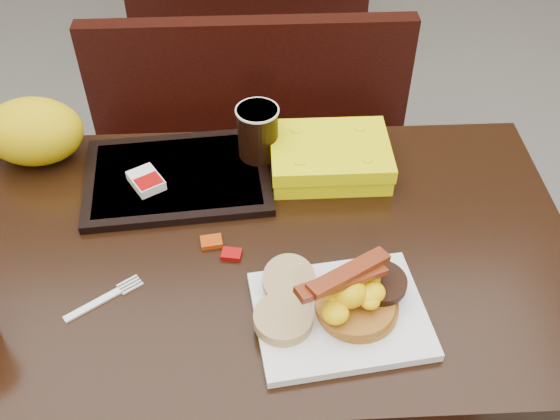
{
  "coord_description": "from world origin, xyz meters",
  "views": [
    {
      "loc": [
        0.02,
        -0.8,
        1.63
      ],
      "look_at": [
        0.06,
        0.04,
        0.8
      ],
      "focal_mm": 41.23,
      "sensor_mm": 36.0,
      "label": 1
    }
  ],
  "objects_px": {
    "bench_near_n": "(252,162)",
    "tray": "(177,177)",
    "table_near": "(257,358)",
    "knife": "(386,308)",
    "clamshell": "(330,157)",
    "fork": "(93,305)",
    "hashbrown_sleeve_left": "(146,181)",
    "paper_bag": "(34,131)",
    "platter": "(340,315)",
    "pancake_stack": "(358,304)",
    "coffee_cup_far": "(258,132)"
  },
  "relations": [
    {
      "from": "bench_near_n",
      "to": "tray",
      "type": "relative_size",
      "value": 2.69
    },
    {
      "from": "table_near",
      "to": "knife",
      "type": "bearing_deg",
      "value": -34.26
    },
    {
      "from": "tray",
      "to": "table_near",
      "type": "bearing_deg",
      "value": -57.14
    },
    {
      "from": "bench_near_n",
      "to": "clamshell",
      "type": "relative_size",
      "value": 4.13
    },
    {
      "from": "tray",
      "to": "knife",
      "type": "bearing_deg",
      "value": -47.57
    },
    {
      "from": "fork",
      "to": "hashbrown_sleeve_left",
      "type": "xyz_separation_m",
      "value": [
        0.07,
        0.28,
        0.03
      ]
    },
    {
      "from": "knife",
      "to": "table_near",
      "type": "bearing_deg",
      "value": -157.53
    },
    {
      "from": "tray",
      "to": "paper_bag",
      "type": "height_order",
      "value": "paper_bag"
    },
    {
      "from": "bench_near_n",
      "to": "fork",
      "type": "bearing_deg",
      "value": -108.23
    },
    {
      "from": "table_near",
      "to": "knife",
      "type": "distance_m",
      "value": 0.47
    },
    {
      "from": "platter",
      "to": "hashbrown_sleeve_left",
      "type": "height_order",
      "value": "hashbrown_sleeve_left"
    },
    {
      "from": "table_near",
      "to": "pancake_stack",
      "type": "distance_m",
      "value": 0.47
    },
    {
      "from": "bench_near_n",
      "to": "hashbrown_sleeve_left",
      "type": "xyz_separation_m",
      "value": [
        -0.21,
        -0.54,
        0.42
      ]
    },
    {
      "from": "table_near",
      "to": "hashbrown_sleeve_left",
      "type": "xyz_separation_m",
      "value": [
        -0.21,
        0.16,
        0.4
      ]
    },
    {
      "from": "table_near",
      "to": "coffee_cup_far",
      "type": "distance_m",
      "value": 0.51
    },
    {
      "from": "fork",
      "to": "paper_bag",
      "type": "relative_size",
      "value": 0.71
    },
    {
      "from": "paper_bag",
      "to": "clamshell",
      "type": "bearing_deg",
      "value": -6.21
    },
    {
      "from": "fork",
      "to": "paper_bag",
      "type": "bearing_deg",
      "value": 77.68
    },
    {
      "from": "table_near",
      "to": "coffee_cup_far",
      "type": "bearing_deg",
      "value": 85.5
    },
    {
      "from": "pancake_stack",
      "to": "paper_bag",
      "type": "relative_size",
      "value": 0.68
    },
    {
      "from": "table_near",
      "to": "pancake_stack",
      "type": "xyz_separation_m",
      "value": [
        0.17,
        -0.16,
        0.41
      ]
    },
    {
      "from": "platter",
      "to": "coffee_cup_far",
      "type": "distance_m",
      "value": 0.44
    },
    {
      "from": "tray",
      "to": "hashbrown_sleeve_left",
      "type": "xyz_separation_m",
      "value": [
        -0.06,
        -0.03,
        0.02
      ]
    },
    {
      "from": "bench_near_n",
      "to": "hashbrown_sleeve_left",
      "type": "relative_size",
      "value": 13.67
    },
    {
      "from": "platter",
      "to": "paper_bag",
      "type": "bearing_deg",
      "value": 135.5
    },
    {
      "from": "pancake_stack",
      "to": "coffee_cup_far",
      "type": "height_order",
      "value": "coffee_cup_far"
    },
    {
      "from": "platter",
      "to": "tray",
      "type": "xyz_separation_m",
      "value": [
        -0.29,
        0.36,
        0.0
      ]
    },
    {
      "from": "table_near",
      "to": "tray",
      "type": "xyz_separation_m",
      "value": [
        -0.15,
        0.19,
        0.38
      ]
    },
    {
      "from": "pancake_stack",
      "to": "coffee_cup_far",
      "type": "bearing_deg",
      "value": 110.48
    },
    {
      "from": "tray",
      "to": "hashbrown_sleeve_left",
      "type": "relative_size",
      "value": 5.08
    },
    {
      "from": "bench_near_n",
      "to": "hashbrown_sleeve_left",
      "type": "distance_m",
      "value": 0.71
    },
    {
      "from": "pancake_stack",
      "to": "hashbrown_sleeve_left",
      "type": "xyz_separation_m",
      "value": [
        -0.38,
        0.33,
        -0.0
      ]
    },
    {
      "from": "pancake_stack",
      "to": "tray",
      "type": "relative_size",
      "value": 0.37
    },
    {
      "from": "table_near",
      "to": "clamshell",
      "type": "distance_m",
      "value": 0.49
    },
    {
      "from": "bench_near_n",
      "to": "platter",
      "type": "xyz_separation_m",
      "value": [
        0.15,
        -0.87,
        0.4
      ]
    },
    {
      "from": "knife",
      "to": "clamshell",
      "type": "xyz_separation_m",
      "value": [
        -0.06,
        0.36,
        0.03
      ]
    },
    {
      "from": "table_near",
      "to": "tray",
      "type": "height_order",
      "value": "tray"
    },
    {
      "from": "fork",
      "to": "knife",
      "type": "distance_m",
      "value": 0.5
    },
    {
      "from": "clamshell",
      "to": "paper_bag",
      "type": "bearing_deg",
      "value": 173.72
    },
    {
      "from": "pancake_stack",
      "to": "clamshell",
      "type": "height_order",
      "value": "clamshell"
    },
    {
      "from": "knife",
      "to": "tray",
      "type": "bearing_deg",
      "value": -165.99
    },
    {
      "from": "bench_near_n",
      "to": "coffee_cup_far",
      "type": "bearing_deg",
      "value": -87.56
    },
    {
      "from": "coffee_cup_far",
      "to": "clamshell",
      "type": "relative_size",
      "value": 0.47
    },
    {
      "from": "clamshell",
      "to": "paper_bag",
      "type": "relative_size",
      "value": 1.2
    },
    {
      "from": "bench_near_n",
      "to": "pancake_stack",
      "type": "relative_size",
      "value": 7.34
    },
    {
      "from": "coffee_cup_far",
      "to": "tray",
      "type": "bearing_deg",
      "value": -161.81
    },
    {
      "from": "pancake_stack",
      "to": "tray",
      "type": "xyz_separation_m",
      "value": [
        -0.32,
        0.36,
        -0.02
      ]
    },
    {
      "from": "tray",
      "to": "paper_bag",
      "type": "relative_size",
      "value": 1.85
    },
    {
      "from": "clamshell",
      "to": "hashbrown_sleeve_left",
      "type": "bearing_deg",
      "value": -172.55
    },
    {
      "from": "hashbrown_sleeve_left",
      "to": "clamshell",
      "type": "relative_size",
      "value": 0.3
    }
  ]
}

